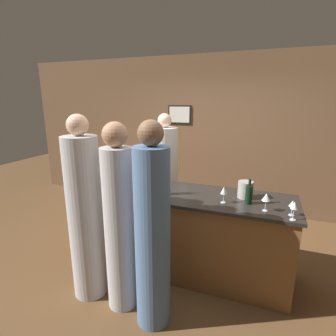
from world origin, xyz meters
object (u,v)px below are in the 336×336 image
Objects in this scene: guest_1 at (152,235)px; wine_bottle_0 at (249,194)px; guest_2 at (85,216)px; wine_bottle_1 at (164,184)px; ice_bucket at (245,190)px; bartender at (165,180)px; guest_0 at (119,224)px.

wine_bottle_0 is (0.74, 0.78, 0.20)m from guest_1.
guest_2 is 6.14× the size of wine_bottle_1.
wine_bottle_0 is (1.52, 0.67, 0.20)m from guest_2.
guest_1 is 10.12× the size of ice_bucket.
wine_bottle_1 is 0.89m from ice_bucket.
bartender is 1.43m from ice_bucket.
wine_bottle_0 reaches higher than ice_bucket.
ice_bucket is at bearing 149.38° from bartender.
wine_bottle_0 is at bearing 32.12° from guest_0.
guest_2 is (-0.26, -1.55, 0.04)m from bartender.
guest_2 reaches higher than wine_bottle_1.
ice_bucket is (0.70, 0.94, 0.19)m from guest_1.
ice_bucket is (1.22, -0.72, 0.23)m from bartender.
bartender is 9.91× the size of ice_bucket.
wine_bottle_0 is at bearing -74.10° from ice_bucket.
guest_2 is at bearing -156.40° from wine_bottle_0.
guest_1 reaches higher than bartender.
wine_bottle_1 is (-0.17, 0.73, 0.22)m from guest_1.
wine_bottle_0 is (1.11, 0.70, 0.20)m from guest_0.
guest_2 is 1.70m from ice_bucket.
guest_2 is at bearing -150.84° from ice_bucket.
guest_1 is at bearing 107.47° from bartender.
bartender is at bearing 110.93° from wine_bottle_1.
ice_bucket is (1.07, 0.86, 0.19)m from guest_0.
wine_bottle_1 reaches higher than ice_bucket.
wine_bottle_0 is at bearing 23.60° from guest_2.
guest_1 is 0.79m from guest_2.
guest_1 is at bearing -77.10° from wine_bottle_1.
wine_bottle_0 is at bearing 2.91° from wine_bottle_1.
wine_bottle_0 is at bearing 145.13° from bartender.
guest_0 is at bearing -4.47° from guest_2.
guest_2 reaches higher than ice_bucket.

